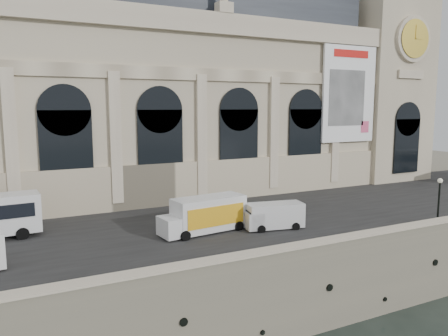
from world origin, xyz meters
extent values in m
cube|color=#78705C|center=(0.00, 35.00, 3.00)|extent=(160.00, 70.00, 6.00)
cube|color=#2D2D2D|center=(0.00, 14.00, 6.03)|extent=(160.00, 24.00, 0.06)
cube|color=#78705C|center=(0.00, 0.60, 6.55)|extent=(160.00, 1.20, 1.10)
cube|color=beige|center=(0.00, 0.60, 7.15)|extent=(160.00, 1.40, 0.12)
cube|color=beige|center=(-6.00, 31.00, 17.00)|extent=(68.00, 18.00, 22.00)
cube|color=beige|center=(-6.00, 21.85, 8.50)|extent=(68.60, 0.40, 5.00)
cube|color=beige|center=(-6.00, 21.70, 26.80)|extent=(69.00, 0.80, 2.40)
cube|color=beige|center=(-6.00, 21.85, 21.00)|extent=(68.00, 0.30, 1.40)
cube|color=beige|center=(-19.00, 21.75, 14.00)|extent=(1.20, 0.50, 14.00)
cube|color=black|center=(-14.00, 21.82, 12.50)|extent=(5.20, 0.25, 9.00)
cylinder|color=black|center=(-14.00, 21.82, 17.00)|extent=(5.20, 0.25, 5.20)
cube|color=beige|center=(-9.00, 21.75, 14.00)|extent=(1.20, 0.50, 14.00)
cube|color=black|center=(-4.00, 21.82, 12.50)|extent=(5.20, 0.25, 9.00)
cylinder|color=black|center=(-4.00, 21.82, 17.00)|extent=(5.20, 0.25, 5.20)
cube|color=beige|center=(1.00, 21.75, 14.00)|extent=(1.20, 0.50, 14.00)
cube|color=black|center=(6.00, 21.82, 12.50)|extent=(5.20, 0.25, 9.00)
cylinder|color=black|center=(6.00, 21.82, 17.00)|extent=(5.20, 0.25, 5.20)
cube|color=beige|center=(11.00, 21.75, 14.00)|extent=(1.20, 0.50, 14.00)
cube|color=black|center=(16.00, 21.82, 12.50)|extent=(5.20, 0.25, 9.00)
cylinder|color=black|center=(16.00, 21.82, 17.00)|extent=(5.20, 0.25, 5.20)
cube|color=beige|center=(21.00, 21.75, 14.00)|extent=(1.20, 0.50, 14.00)
cube|color=white|center=(23.00, 21.55, 19.00)|extent=(9.00, 0.35, 13.00)
cube|color=red|center=(23.00, 21.35, 24.40)|extent=(6.00, 0.06, 1.00)
cube|color=gray|center=(22.50, 21.35, 18.50)|extent=(6.20, 0.06, 7.50)
cube|color=#D24A72|center=(26.00, 21.35, 14.50)|extent=(1.40, 0.06, 1.60)
cube|color=beige|center=(34.00, 28.00, 21.00)|extent=(12.00, 14.00, 30.00)
cylinder|color=beige|center=(34.00, 20.75, 27.00)|extent=(6.60, 0.50, 6.60)
cylinder|color=black|center=(34.00, 20.45, 27.00)|extent=(5.40, 0.15, 5.40)
cylinder|color=yellow|center=(34.00, 20.38, 27.00)|extent=(5.50, 0.06, 5.50)
cube|color=yellow|center=(34.00, 20.30, 27.90)|extent=(0.14, 0.05, 2.00)
cube|color=yellow|center=(34.60, 20.30, 27.00)|extent=(1.40, 0.05, 0.14)
cube|color=black|center=(34.00, 20.85, 11.50)|extent=(5.00, 0.25, 8.00)
cylinder|color=black|center=(-18.69, 15.30, 6.54)|extent=(1.10, 0.39, 1.08)
cylinder|color=black|center=(-18.84, 18.00, 6.54)|extent=(1.10, 0.39, 1.08)
cube|color=silver|center=(2.51, 8.46, 7.32)|extent=(5.57, 3.03, 2.25)
cube|color=silver|center=(0.44, 8.86, 6.98)|extent=(1.84, 2.30, 1.56)
cube|color=black|center=(-0.10, 8.97, 7.51)|extent=(0.40, 1.74, 0.78)
cylinder|color=black|center=(0.66, 7.77, 6.37)|extent=(0.78, 0.38, 0.74)
cylinder|color=black|center=(1.05, 9.79, 6.37)|extent=(0.78, 0.38, 0.74)
cylinder|color=black|center=(3.97, 7.13, 6.37)|extent=(0.78, 0.38, 0.74)
cylinder|color=black|center=(4.37, 9.14, 6.37)|extent=(0.78, 0.38, 0.74)
cube|color=silver|center=(-3.38, 10.38, 7.73)|extent=(6.97, 3.37, 3.02)
cube|color=gold|center=(-3.22, 9.07, 7.73)|extent=(5.78, 0.76, 1.79)
cube|color=red|center=(-3.22, 9.07, 7.73)|extent=(3.34, 0.45, 0.67)
cube|color=silver|center=(-7.15, 9.92, 7.06)|extent=(2.07, 2.66, 1.68)
cylinder|color=black|center=(-6.33, 8.73, 6.45)|extent=(0.93, 0.42, 0.89)
cylinder|color=black|center=(-6.64, 11.28, 6.45)|extent=(0.93, 0.42, 0.89)
cylinder|color=black|center=(-0.78, 9.40, 6.45)|extent=(0.93, 0.42, 0.89)
cylinder|color=black|center=(-1.09, 11.96, 6.45)|extent=(0.93, 0.42, 0.89)
cylinder|color=black|center=(17.14, 2.37, 6.21)|extent=(0.47, 0.47, 0.43)
cylinder|color=black|center=(17.14, 2.37, 8.13)|extent=(0.17, 0.17, 4.27)
sphere|color=beige|center=(17.14, 2.37, 10.38)|extent=(0.47, 0.47, 0.47)
camera|label=1|loc=(-19.59, -24.80, 17.39)|focal=35.00mm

